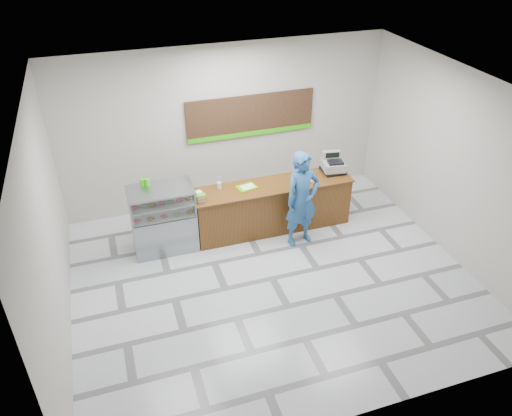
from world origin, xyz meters
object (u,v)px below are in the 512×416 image
object	(u,v)px
display_case	(163,219)
serving_tray	(247,187)
customer	(302,199)
sales_counter	(272,206)
cash_register	(333,165)

from	to	relation	value
display_case	serving_tray	distance (m)	1.73
customer	display_case	bearing A→B (deg)	156.63
display_case	serving_tray	world-z (taller)	display_case
serving_tray	customer	size ratio (longest dim) A/B	0.22
display_case	customer	distance (m)	2.68
sales_counter	cash_register	bearing A→B (deg)	5.56
serving_tray	customer	distance (m)	1.12
sales_counter	customer	xyz separation A→B (m)	(0.37, -0.63, 0.46)
display_case	sales_counter	bearing A→B (deg)	0.00
serving_tray	display_case	bearing A→B (deg)	168.58
sales_counter	customer	size ratio (longest dim) A/B	1.66
cash_register	sales_counter	bearing A→B (deg)	-164.77
display_case	cash_register	bearing A→B (deg)	2.13
display_case	cash_register	size ratio (longest dim) A/B	2.54
serving_tray	sales_counter	bearing A→B (deg)	-18.00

